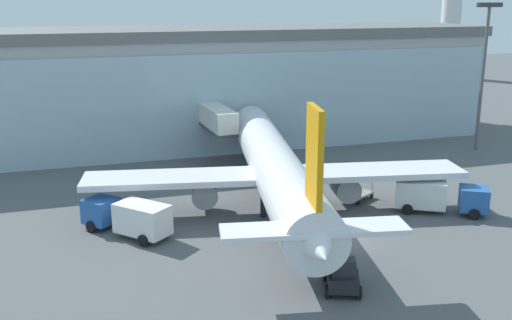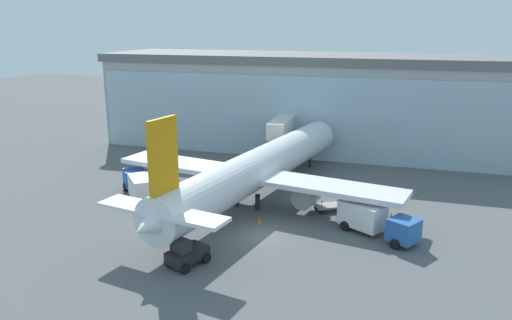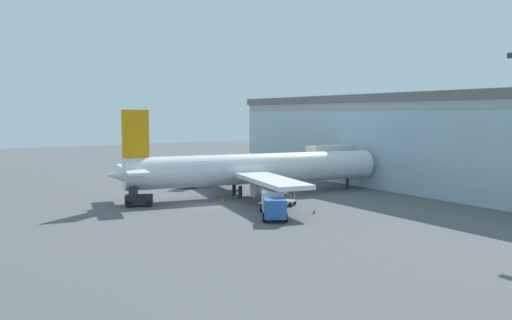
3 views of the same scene
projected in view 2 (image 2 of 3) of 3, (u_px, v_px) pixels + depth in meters
name	position (u px, v px, depth m)	size (l,w,h in m)	color
ground	(262.00, 237.00, 43.68)	(240.00, 240.00, 0.00)	#545659
terminal_building	(323.00, 102.00, 73.83)	(65.83, 17.29, 13.76)	#A0A0A0
jet_bridge	(286.00, 125.00, 67.98)	(2.50, 14.11, 6.12)	silver
airplane	(257.00, 169.00, 51.43)	(31.29, 37.77, 11.34)	silver
catering_truck	(139.00, 184.00, 53.19)	(6.38, 7.00, 2.65)	#2659A5
fuel_truck	(375.00, 220.00, 43.59)	(7.36, 5.74, 2.65)	#2659A5
baggage_cart	(329.00, 206.00, 49.64)	(3.22, 2.81, 1.50)	#9E998C
pushback_tug	(186.00, 253.00, 38.27)	(3.16, 3.65, 2.30)	black
safety_cone_nose	(259.00, 220.00, 46.64)	(0.36, 0.36, 0.55)	orange
safety_cone_wingtip	(391.00, 215.00, 47.80)	(0.36, 0.36, 0.55)	orange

